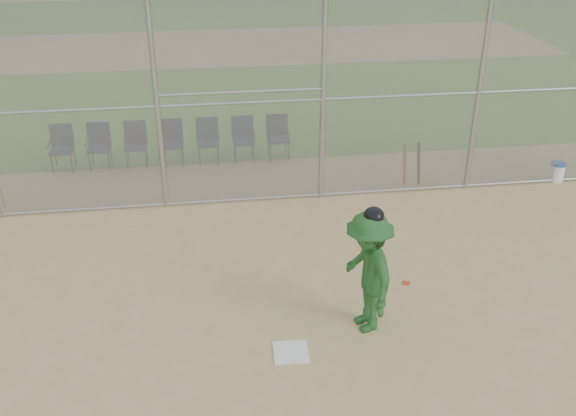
{
  "coord_description": "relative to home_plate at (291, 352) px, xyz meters",
  "views": [
    {
      "loc": [
        -1.21,
        -6.17,
        5.62
      ],
      "look_at": [
        0.0,
        2.5,
        1.1
      ],
      "focal_mm": 40.0,
      "sensor_mm": 36.0,
      "label": 1
    }
  ],
  "objects": [
    {
      "name": "ground",
      "position": [
        0.25,
        -0.44,
        -0.01
      ],
      "size": [
        100.0,
        100.0,
        0.0
      ],
      "primitive_type": "plane",
      "color": "tan",
      "rests_on": "ground"
    },
    {
      "name": "grass_strip",
      "position": [
        0.25,
        17.56,
        -0.0
      ],
      "size": [
        100.0,
        100.0,
        0.0
      ],
      "primitive_type": "plane",
      "color": "#356C20",
      "rests_on": "ground"
    },
    {
      "name": "dirt_patch_far",
      "position": [
        0.25,
        17.56,
        -0.0
      ],
      "size": [
        24.0,
        24.0,
        0.0
      ],
      "primitive_type": "plane",
      "color": "tan",
      "rests_on": "ground"
    },
    {
      "name": "backstop_fence",
      "position": [
        0.25,
        4.56,
        2.06
      ],
      "size": [
        16.09,
        0.09,
        4.0
      ],
      "color": "gray",
      "rests_on": "ground"
    },
    {
      "name": "home_plate",
      "position": [
        0.0,
        0.0,
        0.0
      ],
      "size": [
        0.48,
        0.48,
        0.02
      ],
      "primitive_type": "cube",
      "rotation": [
        0.0,
        0.0,
        -0.04
      ],
      "color": "silver",
      "rests_on": "ground"
    },
    {
      "name": "batter_at_plate",
      "position": [
        1.11,
        0.43,
        0.89
      ],
      "size": [
        0.96,
        1.39,
        1.87
      ],
      "color": "#215323",
      "rests_on": "ground"
    },
    {
      "name": "water_cooler",
      "position": [
        6.25,
        4.65,
        0.19
      ],
      "size": [
        0.31,
        0.31,
        0.4
      ],
      "color": "white",
      "rests_on": "ground"
    },
    {
      "name": "spare_bats",
      "position": [
        3.21,
        4.97,
        0.41
      ],
      "size": [
        0.36,
        0.29,
        0.84
      ],
      "color": "#D84C14",
      "rests_on": "ground"
    },
    {
      "name": "chair_0",
      "position": [
        -3.98,
        6.63,
        0.47
      ],
      "size": [
        0.54,
        0.52,
        0.96
      ],
      "primitive_type": null,
      "color": "#10133E",
      "rests_on": "ground"
    },
    {
      "name": "chair_1",
      "position": [
        -3.21,
        6.63,
        0.47
      ],
      "size": [
        0.54,
        0.52,
        0.96
      ],
      "primitive_type": null,
      "color": "#10133E",
      "rests_on": "ground"
    },
    {
      "name": "chair_2",
      "position": [
        -2.43,
        6.63,
        0.47
      ],
      "size": [
        0.54,
        0.52,
        0.96
      ],
      "primitive_type": null,
      "color": "#10133E",
      "rests_on": "ground"
    },
    {
      "name": "chair_3",
      "position": [
        -1.66,
        6.63,
        0.47
      ],
      "size": [
        0.54,
        0.52,
        0.96
      ],
      "primitive_type": null,
      "color": "#10133E",
      "rests_on": "ground"
    },
    {
      "name": "chair_4",
      "position": [
        -0.88,
        6.63,
        0.47
      ],
      "size": [
        0.54,
        0.52,
        0.96
      ],
      "primitive_type": null,
      "color": "#10133E",
      "rests_on": "ground"
    },
    {
      "name": "chair_5",
      "position": [
        -0.1,
        6.63,
        0.47
      ],
      "size": [
        0.54,
        0.52,
        0.96
      ],
      "primitive_type": null,
      "color": "#10133E",
      "rests_on": "ground"
    },
    {
      "name": "chair_6",
      "position": [
        0.67,
        6.63,
        0.47
      ],
      "size": [
        0.54,
        0.52,
        0.96
      ],
      "primitive_type": null,
      "color": "#10133E",
      "rests_on": "ground"
    }
  ]
}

